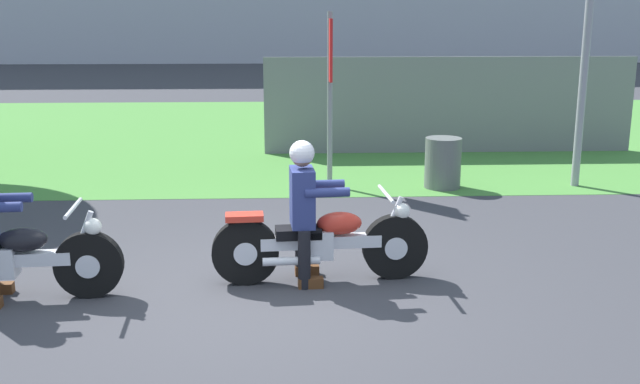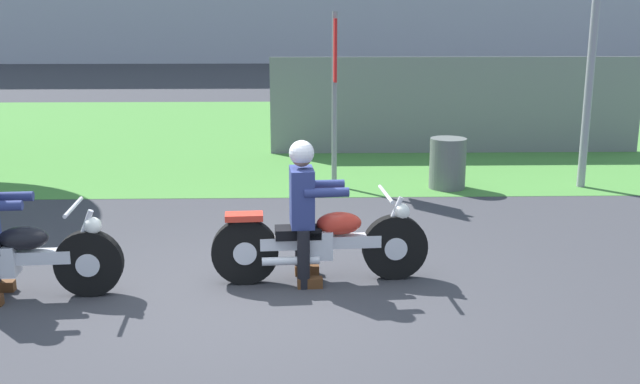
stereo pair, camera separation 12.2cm
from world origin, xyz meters
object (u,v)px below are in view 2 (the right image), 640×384
at_px(motorcycle_lead, 321,242).
at_px(trash_can, 448,163).
at_px(rider_lead, 304,201).
at_px(sign_banner, 335,72).
at_px(motorcycle_follow, 6,258).

height_order(motorcycle_lead, trash_can, motorcycle_lead).
bearing_deg(motorcycle_lead, rider_lead, 179.17).
xyz_separation_m(motorcycle_lead, trash_can, (2.01, 3.92, -0.01)).
height_order(rider_lead, sign_banner, sign_banner).
bearing_deg(sign_banner, trash_can, -6.07).
bearing_deg(sign_banner, motorcycle_lead, -94.39).
relative_size(rider_lead, trash_can, 1.84).
bearing_deg(trash_can, rider_lead, -119.03).
relative_size(rider_lead, sign_banner, 0.54).
xyz_separation_m(rider_lead, sign_banner, (0.48, 4.11, 0.91)).
bearing_deg(motorcycle_follow, trash_can, 37.18).
bearing_deg(rider_lead, trash_can, 56.95).
bearing_deg(rider_lead, motorcycle_follow, -176.36).
distance_m(motorcycle_follow, sign_banner, 5.67).
bearing_deg(sign_banner, rider_lead, -96.70).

